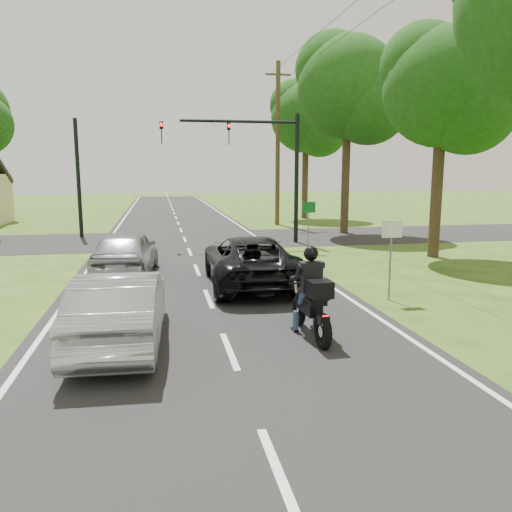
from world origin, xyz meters
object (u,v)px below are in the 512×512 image
(motorcycle_rider, at_px, (312,301))
(silver_sedan, at_px, (121,308))
(silver_suv, at_px, (126,252))
(utility_pole_far, at_px, (278,143))
(sign_white, at_px, (392,240))
(sign_green, at_px, (309,214))
(traffic_signal, at_px, (258,154))
(dark_suv, at_px, (250,260))

(motorcycle_rider, relative_size, silver_sedan, 0.50)
(silver_suv, bearing_deg, utility_pole_far, -115.79)
(motorcycle_rider, distance_m, sign_white, 3.92)
(sign_green, bearing_deg, traffic_signal, 117.38)
(traffic_signal, relative_size, sign_green, 3.00)
(dark_suv, height_order, traffic_signal, traffic_signal)
(sign_white, bearing_deg, silver_suv, 147.24)
(traffic_signal, relative_size, sign_white, 3.00)
(silver_suv, xyz_separation_m, sign_white, (7.02, -4.52, 0.82))
(silver_sedan, distance_m, utility_pole_far, 23.19)
(motorcycle_rider, height_order, dark_suv, motorcycle_rider)
(motorcycle_rider, distance_m, traffic_signal, 13.99)
(silver_suv, bearing_deg, dark_suv, 155.34)
(dark_suv, bearing_deg, sign_white, 145.46)
(traffic_signal, bearing_deg, motorcycle_rider, -96.60)
(traffic_signal, bearing_deg, dark_suv, -102.74)
(motorcycle_rider, bearing_deg, sign_white, 38.58)
(silver_sedan, distance_m, sign_green, 12.38)
(silver_sedan, height_order, silver_suv, silver_suv)
(dark_suv, height_order, sign_white, sign_white)
(motorcycle_rider, height_order, utility_pole_far, utility_pole_far)
(dark_suv, bearing_deg, utility_pole_far, -104.34)
(motorcycle_rider, relative_size, sign_green, 1.04)
(silver_sedan, height_order, sign_green, sign_green)
(sign_white, bearing_deg, traffic_signal, 97.05)
(dark_suv, xyz_separation_m, sign_green, (3.50, 5.57, 0.84))
(sign_white, distance_m, sign_green, 8.00)
(sign_white, bearing_deg, silver_sedan, -161.72)
(dark_suv, relative_size, sign_green, 2.52)
(dark_suv, xyz_separation_m, silver_sedan, (-3.42, -4.65, -0.02))
(silver_suv, height_order, sign_green, sign_green)
(sign_white, bearing_deg, sign_green, 88.57)
(silver_suv, height_order, traffic_signal, traffic_signal)
(sign_green, bearing_deg, silver_suv, -154.28)
(utility_pole_far, bearing_deg, sign_white, -94.51)
(silver_sedan, relative_size, utility_pole_far, 0.44)
(silver_suv, distance_m, traffic_signal, 9.25)
(dark_suv, distance_m, silver_sedan, 5.77)
(sign_white, bearing_deg, motorcycle_rider, -139.80)
(silver_sedan, height_order, sign_white, sign_white)
(utility_pole_far, bearing_deg, motorcycle_rider, -101.63)
(motorcycle_rider, bearing_deg, utility_pole_far, 76.74)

